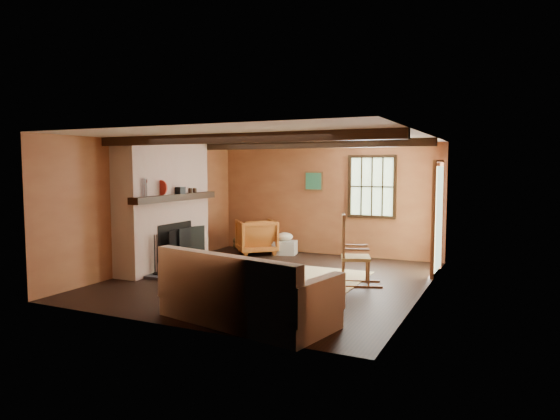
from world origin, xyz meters
The scene contains 10 objects.
ground centered at (0.00, 0.00, 0.00)m, with size 5.50×5.50×0.00m, color black.
room_envelope centered at (0.22, 0.26, 1.63)m, with size 5.02×5.52×2.44m.
fireplace centered at (-2.23, 0.00, 1.10)m, with size 1.02×2.30×2.40m.
rug centered at (0.20, -0.20, 0.00)m, with size 2.50×3.00×0.01m, color beige.
rocking_chair centered at (1.36, 0.24, 0.49)m, with size 0.94×0.69×1.16m.
sofa centered at (0.74, -2.25, 0.32)m, with size 2.37×1.42×0.90m.
firewood_pile centered at (-1.89, 2.56, 0.12)m, with size 0.68×0.12×0.25m.
laundry_basket centered at (-0.81, 2.32, 0.15)m, with size 0.50×0.38×0.30m, color silver.
basket_pillow centered at (-0.81, 2.32, 0.39)m, with size 0.37×0.29×0.18m, color silver.
armchair centered at (-1.41, 2.13, 0.38)m, with size 0.81×0.84×0.76m, color #BF6026.
Camera 1 is at (3.70, -7.50, 1.92)m, focal length 32.00 mm.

